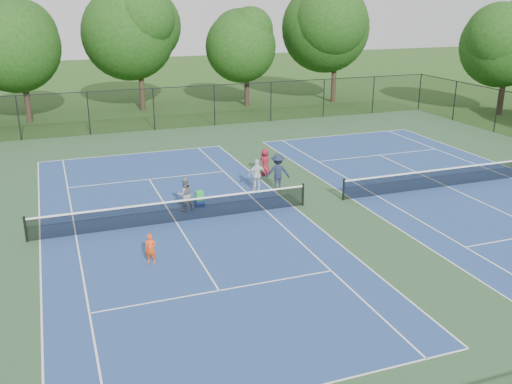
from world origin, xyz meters
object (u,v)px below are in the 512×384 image
object	(u,v)px
tree_back_b	(138,29)
tree_back_d	(336,24)
tree_back_a	(19,41)
child_player	(151,249)
bystander_c	(265,162)
bystander_b	(278,172)
instructor	(185,194)
tree_back_c	(247,42)
ball_crate	(200,203)
tree_side_e	(509,41)
ball_hopper	(199,196)
bystander_a	(257,175)

from	to	relation	value
tree_back_b	tree_back_d	size ratio (longest dim) A/B	0.97
tree_back_a	child_player	size ratio (longest dim) A/B	8.17
child_player	bystander_c	xyz separation A→B (m)	(7.73, 8.60, 0.17)
tree_back_d	bystander_b	distance (m)	26.45
instructor	bystander_c	world-z (taller)	instructor
tree_back_b	child_player	world-z (taller)	tree_back_b
tree_back_c	tree_back_a	bearing A→B (deg)	-176.82
tree_back_b	bystander_c	bearing A→B (deg)	-81.79
ball_crate	bystander_c	bearing A→B (deg)	37.65
instructor	bystander_b	distance (m)	5.20
tree_side_e	child_player	xyz separation A→B (m)	(-31.70, -17.56, -5.25)
tree_back_d	ball_hopper	size ratio (longest dim) A/B	23.60
tree_side_e	ball_hopper	size ratio (longest dim) A/B	20.20
bystander_a	ball_crate	distance (m)	3.56
tree_back_c	ball_hopper	distance (m)	26.23
tree_back_d	ball_hopper	distance (m)	29.84
instructor	bystander_b	size ratio (longest dim) A/B	0.86
tree_back_c	tree_side_e	size ratio (longest dim) A/B	0.95
bystander_a	bystander_b	bearing A→B (deg)	167.39
tree_back_d	bystander_a	size ratio (longest dim) A/B	6.39
ball_hopper	bystander_a	bearing A→B (deg)	20.70
bystander_a	tree_back_c	bearing A→B (deg)	-109.52
tree_back_a	ball_hopper	world-z (taller)	tree_back_a
child_player	bystander_a	distance (m)	8.99
tree_back_b	tree_back_c	world-z (taller)	tree_back_b
instructor	ball_hopper	distance (m)	0.83
tree_back_b	tree_side_e	distance (m)	29.56
tree_back_c	ball_hopper	xyz separation A→B (m)	(-10.56, -23.50, -4.95)
tree_back_d	child_player	bearing A→B (deg)	-128.22
child_player	bystander_c	world-z (taller)	bystander_c
tree_back_c	bystander_a	size ratio (longest dim) A/B	5.17
ball_crate	tree_back_d	bearing A→B (deg)	50.48
bystander_a	bystander_c	size ratio (longest dim) A/B	1.11
child_player	instructor	size ratio (longest dim) A/B	0.71
child_player	ball_crate	size ratio (longest dim) A/B	2.84
ball_crate	ball_hopper	distance (m)	0.38
tree_back_b	tree_side_e	xyz separation A→B (m)	(27.00, -12.00, -0.79)
instructor	bystander_a	size ratio (longest dim) A/B	0.97
ball_hopper	ball_crate	bearing A→B (deg)	0.00
tree_back_d	ball_hopper	xyz separation A→B (m)	(-18.56, -22.50, -6.29)
tree_side_e	instructor	world-z (taller)	tree_side_e
instructor	ball_crate	xyz separation A→B (m)	(0.73, 0.29, -0.63)
tree_back_a	tree_back_b	size ratio (longest dim) A/B	0.91
instructor	tree_back_a	bearing A→B (deg)	-79.76
tree_back_a	ball_hopper	distance (m)	24.33
bystander_c	bystander_b	bearing A→B (deg)	52.15
tree_back_c	child_player	size ratio (longest dim) A/B	7.49
tree_back_d	child_player	xyz separation A→B (m)	(-21.70, -27.56, -6.26)
tree_side_e	ball_crate	distance (m)	31.68
tree_back_c	bystander_a	bearing A→B (deg)	-108.13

